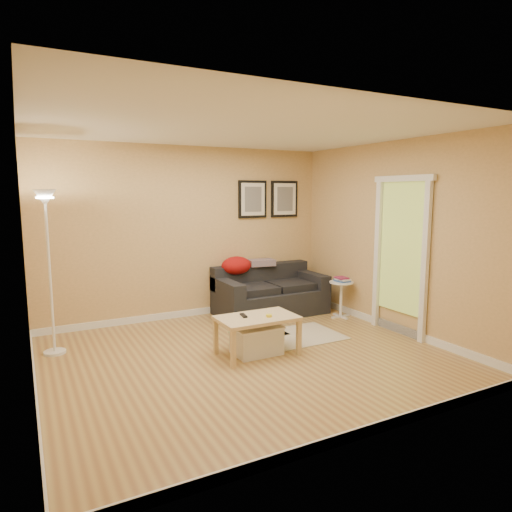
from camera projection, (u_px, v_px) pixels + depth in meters
name	position (u px, v px, depth m)	size (l,w,h in m)	color
floor	(248.00, 357.00, 5.25)	(4.50, 4.50, 0.00)	tan
ceiling	(248.00, 128.00, 4.89)	(4.50, 4.50, 0.00)	white
wall_back	(189.00, 233.00, 6.82)	(4.50, 4.50, 0.00)	tan
wall_front	(370.00, 275.00, 3.32)	(4.50, 4.50, 0.00)	tan
wall_left	(25.00, 261.00, 4.03)	(4.00, 4.00, 0.00)	tan
wall_right	(395.00, 237.00, 6.11)	(4.00, 4.00, 0.00)	tan
baseboard_back	(191.00, 313.00, 6.99)	(4.50, 0.02, 0.10)	white
baseboard_front	(363.00, 432.00, 3.50)	(4.50, 0.02, 0.10)	white
baseboard_left	(36.00, 392.00, 4.21)	(0.02, 4.00, 0.10)	white
baseboard_right	(391.00, 326.00, 6.28)	(0.02, 4.00, 0.10)	white
sofa	(271.00, 290.00, 7.08)	(1.70, 0.90, 0.75)	black
red_throw	(236.00, 266.00, 7.04)	(0.48, 0.36, 0.28)	#AF1110
plaid_throw	(261.00, 263.00, 7.28)	(0.42, 0.26, 0.10)	tan
framed_print_left	(253.00, 199.00, 7.23)	(0.50, 0.04, 0.60)	black
framed_print_right	(284.00, 199.00, 7.50)	(0.50, 0.04, 0.60)	black
area_rug	(294.00, 337.00, 5.96)	(1.25, 0.85, 0.01)	beige
green_runner	(259.00, 333.00, 6.10)	(0.70, 0.50, 0.01)	#668C4C
coffee_table	(257.00, 335.00, 5.30)	(0.93, 0.57, 0.46)	#D5B982
remote_control	(244.00, 315.00, 5.27)	(0.05, 0.16, 0.02)	black
tape_roll	(269.00, 316.00, 5.24)	(0.07, 0.07, 0.03)	yellow
storage_bin	(257.00, 340.00, 5.33)	(0.56, 0.41, 0.35)	white
side_table	(341.00, 299.00, 6.88)	(0.37, 0.37, 0.56)	white
book_stack	(342.00, 279.00, 6.84)	(0.17, 0.23, 0.07)	#315695
floor_lamp	(50.00, 277.00, 5.23)	(0.25, 0.25, 1.96)	white
doorway	(400.00, 259.00, 5.99)	(0.12, 1.01, 2.13)	white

